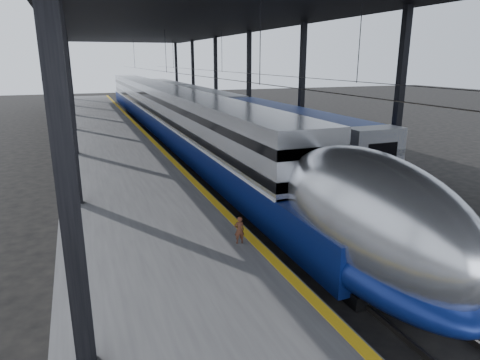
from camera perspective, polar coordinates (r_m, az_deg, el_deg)
ground at (r=15.03m, az=2.97°, el=-9.90°), size 160.00×160.00×0.00m
platform at (r=32.98m, az=-17.04°, el=4.58°), size 6.00×80.00×1.00m
yellow_strip at (r=33.18m, az=-12.27°, el=5.86°), size 0.30×80.00×0.01m
rails at (r=34.49m, az=-3.60°, el=4.99°), size 6.52×80.00×0.16m
canopy at (r=33.31m, az=-8.43°, el=20.10°), size 18.00×75.00×9.47m
tgv_train at (r=38.05m, az=-9.42°, el=8.72°), size 2.95×65.20×4.23m
second_train at (r=44.47m, az=-4.45°, el=9.64°), size 2.58×56.05×3.55m
child at (r=13.27m, az=-0.09°, el=-6.68°), size 0.34×0.24×0.88m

